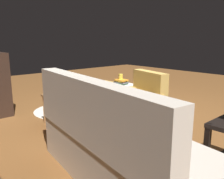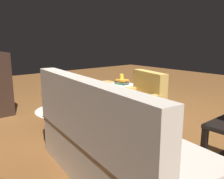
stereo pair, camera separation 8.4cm
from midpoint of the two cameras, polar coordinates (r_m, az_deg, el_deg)
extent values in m
plane|color=brown|center=(4.37, 4.62, -5.66)|extent=(12.00, 12.00, 0.00)
cube|color=beige|center=(2.38, 2.79, -15.61)|extent=(1.99, 1.06, 0.44)
cube|color=beige|center=(2.01, -5.15, -5.47)|extent=(1.91, 0.38, 0.56)
ellipsoid|color=red|center=(2.07, 6.63, -9.10)|extent=(0.42, 0.24, 0.28)
ellipsoid|color=white|center=(2.41, -0.30, -5.94)|extent=(0.42, 0.27, 0.28)
cube|color=tan|center=(3.42, 5.60, -6.14)|extent=(0.80, 0.80, 0.32)
cube|color=tan|center=(3.48, 9.64, 0.60)|extent=(0.67, 0.29, 0.45)
cube|color=tan|center=(3.59, 3.23, -1.07)|extent=(0.23, 0.57, 0.18)
cube|color=tan|center=(3.12, 8.52, -3.23)|extent=(0.23, 0.57, 0.18)
cylinder|color=#3F2819|center=(3.59, -0.36, -8.76)|extent=(0.05, 0.05, 0.10)
cylinder|color=#3F2819|center=(3.16, 3.96, -11.79)|extent=(0.05, 0.05, 0.10)
cylinder|color=#3F2819|center=(3.84, 6.80, -7.45)|extent=(0.05, 0.05, 0.10)
cylinder|color=#3F2819|center=(3.44, 11.69, -9.99)|extent=(0.05, 0.05, 0.10)
cube|color=black|center=(2.50, 22.10, -13.71)|extent=(0.05, 0.05, 0.55)
cube|color=olive|center=(3.72, -11.24, -1.55)|extent=(0.56, 0.44, 0.03)
cylinder|color=olive|center=(3.67, -6.57, -5.46)|extent=(0.03, 0.03, 0.45)
cylinder|color=olive|center=(4.08, -10.49, -3.79)|extent=(0.03, 0.03, 0.45)
cylinder|color=olive|center=(3.49, -11.80, -6.59)|extent=(0.03, 0.03, 0.45)
cylinder|color=olive|center=(3.92, -15.32, -4.70)|extent=(0.03, 0.03, 0.45)
cube|color=silver|center=(3.72, -11.25, -1.19)|extent=(0.35, 0.26, 0.02)
cube|color=silver|center=(3.63, -12.72, 0.12)|extent=(0.33, 0.10, 0.20)
cube|color=brown|center=(4.58, 2.99, -1.93)|extent=(0.44, 0.44, 0.44)
cube|color=silver|center=(4.53, 3.02, 1.01)|extent=(0.45, 0.45, 0.04)
cube|color=#338C4C|center=(4.53, 2.91, 1.43)|extent=(0.20, 0.19, 0.02)
cube|color=#595960|center=(4.52, 2.98, 1.71)|extent=(0.26, 0.20, 0.03)
cube|color=gold|center=(4.53, 2.96, 2.05)|extent=(0.21, 0.18, 0.02)
cube|color=orange|center=(4.49, 3.02, 2.28)|extent=(0.22, 0.17, 0.02)
cylinder|color=yellow|center=(4.51, 2.87, 3.12)|extent=(0.08, 0.08, 0.10)
cube|color=tan|center=(5.41, -0.94, 1.35)|extent=(0.40, 0.40, 0.08)
cylinder|color=#262628|center=(5.43, 1.59, -0.56)|extent=(0.02, 0.02, 0.28)
cylinder|color=#262628|center=(5.68, -0.70, 0.01)|extent=(0.02, 0.02, 0.28)
cylinder|color=#262628|center=(5.22, -1.20, -1.09)|extent=(0.02, 0.02, 0.28)
cylinder|color=#262628|center=(5.48, -3.44, -0.47)|extent=(0.02, 0.02, 0.28)
cylinder|color=beige|center=(4.59, -10.72, -4.90)|extent=(1.11, 1.11, 0.01)
cylinder|color=silver|center=(5.92, -9.18, -0.80)|extent=(0.20, 0.20, 0.05)
cylinder|color=teal|center=(6.25, -9.86, -0.15)|extent=(0.20, 0.20, 0.05)
camera|label=1|loc=(0.04, -89.36, 0.14)|focal=37.96mm
camera|label=2|loc=(0.04, 90.64, -0.14)|focal=37.96mm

